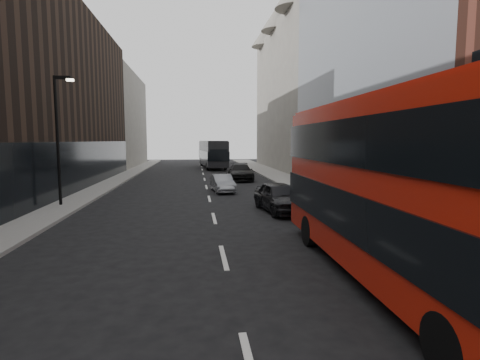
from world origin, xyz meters
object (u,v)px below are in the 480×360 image
object	(u,v)px
grey_bus	(213,154)
car_b	(222,183)
red_bus	(400,183)
car_a	(280,197)
street_lamp	(59,131)
car_c	(241,172)

from	to	relation	value
grey_bus	car_b	xyz separation A→B (m)	(-0.40, -23.39, -1.33)
red_bus	car_a	size ratio (longest dim) A/B	2.60
street_lamp	red_bus	xyz separation A→B (m)	(12.44, -12.78, -1.55)
street_lamp	car_b	size ratio (longest dim) A/B	1.85
red_bus	car_c	bearing A→B (deg)	92.87
red_bus	car_b	xyz separation A→B (m)	(-3.16, 17.94, -2.01)
grey_bus	red_bus	bearing A→B (deg)	-90.95
street_lamp	car_a	bearing A→B (deg)	-13.08
street_lamp	car_a	distance (m)	12.48
grey_bus	car_a	bearing A→B (deg)	-91.08
red_bus	car_b	size ratio (longest dim) A/B	3.13
car_b	car_c	bearing A→B (deg)	67.63
car_b	car_c	size ratio (longest dim) A/B	0.72
car_b	red_bus	bearing A→B (deg)	-86.18
car_b	car_c	world-z (taller)	car_c
car_a	street_lamp	bearing A→B (deg)	160.07
car_c	car_b	bearing A→B (deg)	-104.36
red_bus	grey_bus	size ratio (longest dim) A/B	1.03
red_bus	car_c	xyz separation A→B (m)	(-0.89, 25.72, -1.87)
grey_bus	car_b	world-z (taller)	grey_bus
grey_bus	car_a	world-z (taller)	grey_bus
car_a	red_bus	bearing A→B (deg)	-92.63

